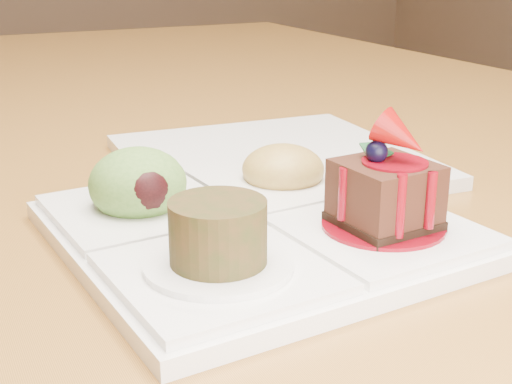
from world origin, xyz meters
name	(u,v)px	position (x,y,z in m)	size (l,w,h in m)	color
dining_table	(240,155)	(0.00, 0.00, 0.68)	(1.00, 1.80, 0.75)	#9E6828
sampler_plate	(251,213)	(-0.18, -0.40, 0.77)	(0.26, 0.26, 0.10)	white
second_plate	(272,160)	(-0.09, -0.25, 0.76)	(0.25, 0.25, 0.01)	white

